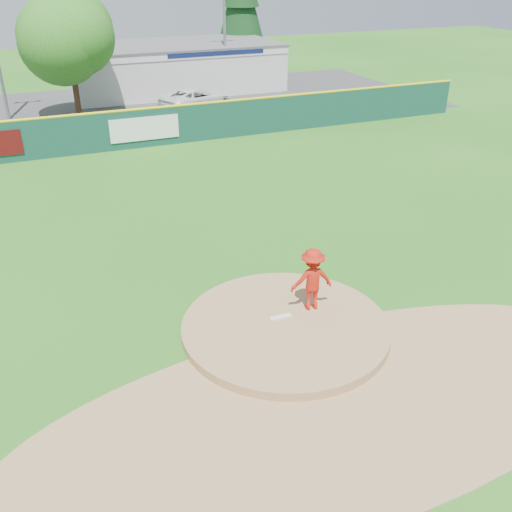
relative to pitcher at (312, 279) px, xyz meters
name	(u,v)px	position (x,y,z in m)	size (l,w,h in m)	color
ground	(285,331)	(-0.98, -0.44, -1.14)	(120.00, 120.00, 0.00)	#286B19
pitchers_mound	(285,331)	(-0.98, -0.44, -1.14)	(5.50, 5.50, 0.50)	#9E774C
pitching_rubber	(281,317)	(-0.98, -0.14, -0.87)	(0.60, 0.15, 0.04)	white
infield_dirt_arc	(343,403)	(-0.98, -3.44, -1.14)	(15.40, 15.40, 0.01)	#9E774C
parking_lot	(107,111)	(-0.98, 26.56, -1.13)	(44.00, 16.00, 0.02)	#38383A
pitcher	(312,279)	(0.00, 0.00, 0.00)	(1.15, 0.66, 1.79)	red
van	(196,98)	(4.53, 24.66, -0.43)	(2.29, 4.96, 1.38)	white
pool_building_grp	(174,66)	(5.02, 31.55, 0.52)	(15.20, 8.20, 3.31)	silver
fence_banners	(67,137)	(-4.42, 17.48, -0.14)	(11.38, 0.04, 1.20)	#530B0C
outfield_fence	(136,127)	(-0.98, 17.56, -0.05)	(40.00, 0.14, 2.07)	#133F36
deciduous_tree	(69,42)	(-2.98, 24.56, 3.41)	(5.60, 5.60, 7.36)	#382314
conifer_tree	(241,4)	(12.02, 35.56, 4.40)	(4.40, 4.40, 9.50)	#382314
light_pole_right	(224,12)	(8.02, 28.56, 4.40)	(1.75, 0.25, 10.00)	gray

